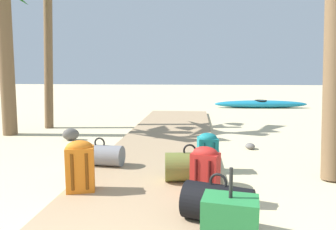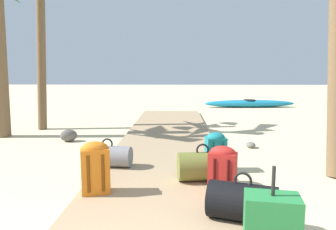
{
  "view_description": "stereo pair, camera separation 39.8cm",
  "coord_description": "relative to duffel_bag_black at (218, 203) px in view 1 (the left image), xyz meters",
  "views": [
    {
      "loc": [
        0.58,
        -0.92,
        1.43
      ],
      "look_at": [
        0.01,
        5.48,
        0.55
      ],
      "focal_mm": 34.02,
      "sensor_mm": 36.0,
      "label": 1
    },
    {
      "loc": [
        0.18,
        -0.95,
        1.43
      ],
      "look_at": [
        0.01,
        5.48,
        0.55
      ],
      "focal_mm": 34.02,
      "sensor_mm": 36.0,
      "label": 2
    }
  ],
  "objects": [
    {
      "name": "ground_plane",
      "position": [
        -0.78,
        2.15,
        -0.25
      ],
      "size": [
        60.0,
        60.0,
        0.0
      ],
      "primitive_type": "plane",
      "color": "beige"
    },
    {
      "name": "boardwalk",
      "position": [
        -0.78,
        3.15,
        -0.21
      ],
      "size": [
        1.84,
        9.96,
        0.08
      ],
      "primitive_type": "cube",
      "color": "tan",
      "rests_on": "ground"
    },
    {
      "name": "duffel_bag_black",
      "position": [
        0.0,
        0.0,
        0.0
      ],
      "size": [
        0.69,
        0.52,
        0.46
      ],
      "color": "black",
      "rests_on": "boardwalk"
    },
    {
      "name": "backpack_orange",
      "position": [
        -1.5,
        0.62,
        0.13
      ],
      "size": [
        0.35,
        0.29,
        0.59
      ],
      "color": "orange",
      "rests_on": "boardwalk"
    },
    {
      "name": "backpack_red",
      "position": [
        -0.1,
        0.59,
        0.12
      ],
      "size": [
        0.34,
        0.27,
        0.55
      ],
      "color": "red",
      "rests_on": "boardwalk"
    },
    {
      "name": "duffel_bag_olive",
      "position": [
        -0.28,
        1.07,
        0.01
      ],
      "size": [
        0.64,
        0.42,
        0.47
      ],
      "color": "olive",
      "rests_on": "boardwalk"
    },
    {
      "name": "duffel_bag_grey",
      "position": [
        -1.59,
        1.63,
        -0.02
      ],
      "size": [
        0.71,
        0.37,
        0.41
      ],
      "color": "slate",
      "rests_on": "boardwalk"
    },
    {
      "name": "backpack_teal",
      "position": [
        -0.03,
        1.73,
        0.08
      ],
      "size": [
        0.31,
        0.29,
        0.48
      ],
      "color": "#197A7F",
      "rests_on": "boardwalk"
    },
    {
      "name": "kayak",
      "position": [
        2.34,
        10.08,
        -0.1
      ],
      "size": [
        3.68,
        0.84,
        0.31
      ],
      "color": "teal",
      "rests_on": "ground"
    },
    {
      "name": "rock_right_mid",
      "position": [
        0.8,
        3.14,
        -0.2
      ],
      "size": [
        0.2,
        0.23,
        0.11
      ],
      "primitive_type": "ellipsoid",
      "rotation": [
        0.0,
        0.0,
        1.71
      ],
      "color": "slate",
      "rests_on": "ground"
    },
    {
      "name": "rock_left_near",
      "position": [
        -2.82,
        3.59,
        -0.13
      ],
      "size": [
        0.4,
        0.34,
        0.25
      ],
      "primitive_type": "ellipsoid",
      "rotation": [
        0.0,
        0.0,
        0.34
      ],
      "color": "#5B5651",
      "rests_on": "ground"
    }
  ]
}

